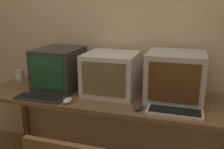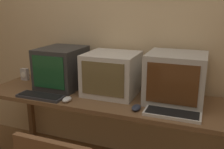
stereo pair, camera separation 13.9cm
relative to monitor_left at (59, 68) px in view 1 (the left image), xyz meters
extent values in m
cube|color=#D1B284|center=(0.55, 0.29, 0.35)|extent=(8.00, 0.05, 2.60)
cube|color=brown|center=(0.55, -0.10, -0.21)|extent=(2.36, 0.65, 0.04)
cube|color=brown|center=(-0.58, 0.18, -0.59)|extent=(0.06, 0.06, 0.72)
cube|color=#333333|center=(0.00, 0.00, 0.00)|extent=(0.39, 0.45, 0.38)
cube|color=#194C28|center=(0.00, -0.22, 0.01)|extent=(0.32, 0.01, 0.29)
cube|color=beige|center=(0.52, 0.00, -0.01)|extent=(0.45, 0.43, 0.37)
cube|color=brown|center=(0.52, -0.22, 0.00)|extent=(0.37, 0.01, 0.28)
cube|color=#B7B2A8|center=(1.07, 0.00, 0.01)|extent=(0.46, 0.42, 0.41)
cube|color=#563319|center=(1.07, -0.22, 0.02)|extent=(0.38, 0.01, 0.31)
cube|color=#333338|center=(-0.02, -0.33, -0.18)|extent=(0.42, 0.14, 0.02)
cube|color=black|center=(-0.02, -0.33, -0.17)|extent=(0.39, 0.12, 0.00)
cube|color=beige|center=(1.10, -0.29, -0.18)|extent=(0.41, 0.17, 0.02)
cube|color=black|center=(1.10, -0.29, -0.17)|extent=(0.38, 0.14, 0.00)
ellipsoid|color=silver|center=(0.25, -0.33, -0.17)|extent=(0.06, 0.11, 0.04)
ellipsoid|color=#282D3D|center=(0.83, -0.29, -0.17)|extent=(0.07, 0.12, 0.04)
cube|color=#B7B2AD|center=(-0.49, 0.05, -0.13)|extent=(0.08, 0.04, 0.12)
cylinder|color=white|center=(-0.49, 0.02, -0.13)|extent=(0.06, 0.00, 0.06)
camera|label=1|loc=(1.16, -2.04, 0.58)|focal=40.00mm
camera|label=2|loc=(1.29, -2.00, 0.58)|focal=40.00mm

